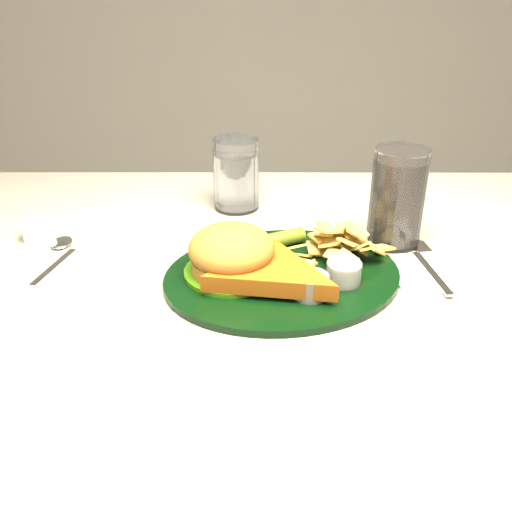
{
  "coord_description": "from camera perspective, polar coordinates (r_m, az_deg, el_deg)",
  "views": [
    {
      "loc": [
        -0.02,
        -0.64,
        1.12
      ],
      "look_at": [
        -0.02,
        -0.04,
        0.8
      ],
      "focal_mm": 40.0,
      "sensor_mm": 36.0,
      "label": 1
    }
  ],
  "objects": [
    {
      "name": "wrapped_straw",
      "position": [
        0.83,
        3.13,
        1.72
      ],
      "size": [
        0.21,
        0.09,
        0.01
      ],
      "primitive_type": null,
      "rotation": [
        0.0,
        0.0,
        0.08
      ],
      "color": "silver",
      "rests_on": "table"
    },
    {
      "name": "ramekin",
      "position": [
        0.88,
        -21.02,
        2.35
      ],
      "size": [
        0.05,
        0.05,
        0.03
      ],
      "primitive_type": "cylinder",
      "rotation": [
        0.0,
        0.0,
        -0.35
      ],
      "color": "white",
      "rests_on": "table"
    },
    {
      "name": "dinner_plate",
      "position": [
        0.71,
        2.73,
        0.03
      ],
      "size": [
        0.36,
        0.33,
        0.07
      ],
      "primitive_type": null,
      "rotation": [
        0.0,
        0.0,
        0.3
      ],
      "color": "black",
      "rests_on": "table"
    },
    {
      "name": "table",
      "position": [
        0.98,
        1.19,
        -21.55
      ],
      "size": [
        1.2,
        0.8,
        0.75
      ],
      "primitive_type": null,
      "color": "#A5A095",
      "rests_on": "ground"
    },
    {
      "name": "cola_glass",
      "position": [
        0.82,
        13.93,
        5.72
      ],
      "size": [
        0.09,
        0.09,
        0.14
      ],
      "primitive_type": "cylinder",
      "rotation": [
        0.0,
        0.0,
        0.22
      ],
      "color": "black",
      "rests_on": "table"
    },
    {
      "name": "spoon",
      "position": [
        0.8,
        -19.58,
        -0.89
      ],
      "size": [
        0.07,
        0.14,
        0.01
      ],
      "primitive_type": null,
      "rotation": [
        0.0,
        0.0,
        -0.23
      ],
      "color": "white",
      "rests_on": "table"
    },
    {
      "name": "water_glass",
      "position": [
        0.92,
        -2.01,
        8.17
      ],
      "size": [
        0.08,
        0.08,
        0.11
      ],
      "primitive_type": "cylinder",
      "rotation": [
        0.0,
        0.0,
        -0.11
      ],
      "color": "silver",
      "rests_on": "table"
    },
    {
      "name": "fork_napkin",
      "position": [
        0.77,
        17.01,
        -1.33
      ],
      "size": [
        0.13,
        0.16,
        0.01
      ],
      "primitive_type": null,
      "rotation": [
        0.0,
        0.0,
        0.13
      ],
      "color": "white",
      "rests_on": "table"
    }
  ]
}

